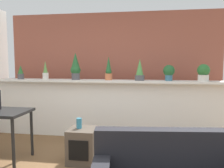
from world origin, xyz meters
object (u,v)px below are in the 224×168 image
Objects in this scene: potted_plant_4 at (140,71)px; potted_plant_5 at (169,72)px; potted_plant_6 at (203,72)px; potted_plant_3 at (109,70)px; side_cube_shelf at (82,146)px; potted_plant_1 at (45,71)px; vase_on_shelf at (79,123)px; potted_plant_0 at (21,73)px; potted_plant_2 at (76,67)px.

potted_plant_4 is 0.53m from potted_plant_5.
potted_plant_4 is 1.31× the size of potted_plant_6.
potted_plant_3 reaches higher than side_cube_shelf.
side_cube_shelf is (1.06, -1.10, -1.03)m from potted_plant_1.
potted_plant_3 reaches higher than vase_on_shelf.
potted_plant_3 is at bearing 77.84° from vase_on_shelf.
potted_plant_0 is 0.55× the size of side_cube_shelf.
potted_plant_5 is at bearing 39.70° from vase_on_shelf.
vase_on_shelf reaches higher than side_cube_shelf.
potted_plant_2 is (1.14, -0.01, 0.12)m from potted_plant_0.
potted_plant_1 is 2.95m from potted_plant_6.
potted_plant_0 is 1.99m from vase_on_shelf.
potted_plant_1 is 0.91× the size of potted_plant_4.
potted_plant_0 reaches higher than side_cube_shelf.
potted_plant_0 is 2.18m from side_cube_shelf.
potted_plant_1 is 0.82× the size of potted_plant_3.
potted_plant_2 reaches higher than potted_plant_3.
potted_plant_0 is 0.69× the size of potted_plant_4.
potted_plant_3 reaches higher than potted_plant_0.
potted_plant_4 is 2.70× the size of vase_on_shelf.
potted_plant_0 is 1.15m from potted_plant_2.
side_cube_shelf is at bearing -23.54° from vase_on_shelf.
potted_plant_1 is 0.62m from potted_plant_2.
potted_plant_2 is 1.30× the size of potted_plant_4.
potted_plant_0 is at bearing 179.44° from potted_plant_2.
potted_plant_6 is (0.59, -0.05, -0.01)m from potted_plant_5.
potted_plant_3 is at bearing 174.39° from potted_plant_4.
potted_plant_2 reaches higher than potted_plant_6.
potted_plant_5 is at bearing 1.76° from potted_plant_2.
potted_plant_3 is 1.70m from potted_plant_6.
side_cube_shelf is (1.58, -1.11, -1.00)m from potted_plant_0.
potted_plant_1 is 2.36m from potted_plant_5.
potted_plant_0 is at bearing 145.07° from side_cube_shelf.
potted_plant_1 is 0.70× the size of potted_plant_2.
potted_plant_6 is at bearing -0.05° from potted_plant_0.
potted_plant_5 is (2.36, 0.05, 0.01)m from potted_plant_1.
potted_plant_2 is at bearing -0.56° from potted_plant_0.
side_cube_shelf is (-1.89, -1.10, -1.03)m from potted_plant_6.
potted_plant_6 is 2.42m from side_cube_shelf.
potted_plant_1 is at bearing -177.52° from potted_plant_3.
potted_plant_2 is 3.51× the size of vase_on_shelf.
potted_plant_4 is 1.38× the size of potted_plant_5.
potted_plant_5 is (1.74, 0.05, -0.08)m from potted_plant_2.
vase_on_shelf is at bearing 156.46° from side_cube_shelf.
potted_plant_2 is 1.79× the size of potted_plant_5.
potted_plant_5 reaches higher than vase_on_shelf.
potted_plant_3 reaches higher than potted_plant_1.
vase_on_shelf is at bearing -35.28° from potted_plant_0.
potted_plant_5 is 1.96× the size of vase_on_shelf.
potted_plant_6 is (2.33, 0.01, -0.09)m from potted_plant_2.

